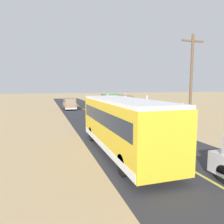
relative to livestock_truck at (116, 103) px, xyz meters
The scene contains 9 objects.
ground_plane 14.35m from the livestock_truck, 99.37° to the right, with size 240.00×240.00×0.00m, color tan.
road_surface 14.35m from the livestock_truck, 99.37° to the right, with size 8.00×120.00×0.02m, color #2D2D33.
road_centre_line 14.35m from the livestock_truck, 99.37° to the right, with size 0.16×117.60×0.00m, color #D8CC4C.
livestock_truck is the anchor object (origin of this frame).
bus 15.13m from the livestock_truck, 107.40° to the right, with size 2.54×10.00×3.21m.
car_far 12.06m from the livestock_truck, 113.52° to the left, with size 1.90×4.62×1.93m.
power_pole_near 10.94m from the livestock_truck, 69.33° to the right, with size 2.20×0.24×8.52m.
boulder_near_shoulder 12.79m from the livestock_truck, 19.99° to the left, with size 0.86×1.03×0.74m, color gray.
boulder_mid_field 24.29m from the livestock_truck, 34.49° to the left, with size 0.93×0.95×0.50m, color gray.
Camera 1 is at (-6.50, -12.06, 3.94)m, focal length 34.08 mm.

